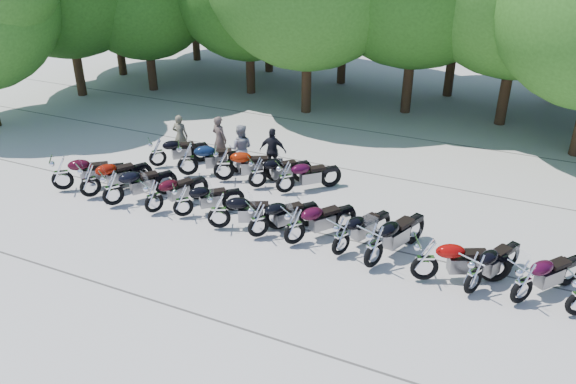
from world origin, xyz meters
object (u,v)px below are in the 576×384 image
at_px(motorcycle_9, 374,245).
at_px(motorcycle_15, 187,158).
at_px(motorcycle_7, 295,225).
at_px(rider_3, 220,139).
at_px(motorcycle_4, 183,200).
at_px(motorcycle_10, 426,258).
at_px(motorcycle_11, 474,272).
at_px(motorcycle_5, 219,210).
at_px(rider_2, 273,151).
at_px(motorcycle_0, 61,173).
at_px(motorcycle_16, 223,163).
at_px(motorcycle_2, 112,187).
at_px(rider_1, 241,149).
at_px(motorcycle_17, 257,172).
at_px(motorcycle_3, 153,196).
at_px(motorcycle_12, 523,281).
at_px(motorcycle_18, 285,177).
at_px(motorcycle_1, 89,180).
at_px(motorcycle_8, 341,236).
at_px(motorcycle_14, 157,152).
at_px(motorcycle_6, 258,219).
at_px(rider_0, 180,136).

distance_m(motorcycle_9, motorcycle_15, 7.85).
distance_m(motorcycle_7, rider_3, 6.33).
bearing_deg(rider_3, motorcycle_4, 119.68).
bearing_deg(motorcycle_10, motorcycle_11, -117.50).
height_order(motorcycle_5, rider_2, rider_2).
height_order(motorcycle_0, motorcycle_10, motorcycle_10).
xyz_separation_m(motorcycle_7, motorcycle_16, (-3.79, 2.68, 0.04)).
height_order(motorcycle_2, motorcycle_10, motorcycle_10).
xyz_separation_m(rider_1, rider_2, (1.03, 0.41, -0.06)).
bearing_deg(motorcycle_17, motorcycle_3, 97.92).
bearing_deg(motorcycle_12, motorcycle_10, 38.34).
bearing_deg(motorcycle_18, motorcycle_17, 46.91).
xyz_separation_m(motorcycle_0, rider_2, (5.53, 4.17, 0.14)).
bearing_deg(motorcycle_18, rider_3, 21.96).
bearing_deg(motorcycle_4, rider_1, -42.33).
xyz_separation_m(motorcycle_4, motorcycle_18, (2.09, 2.67, 0.03)).
relative_size(motorcycle_7, motorcycle_9, 0.92).
relative_size(motorcycle_1, rider_2, 1.44).
height_order(motorcycle_5, motorcycle_9, motorcycle_9).
bearing_deg(rider_2, rider_3, -11.25).
height_order(motorcycle_3, motorcycle_7, motorcycle_7).
xyz_separation_m(motorcycle_3, motorcycle_16, (0.77, 2.80, 0.07)).
height_order(motorcycle_3, motorcycle_8, motorcycle_8).
relative_size(motorcycle_9, motorcycle_11, 1.11).
distance_m(motorcycle_7, motorcycle_9, 2.27).
height_order(motorcycle_5, rider_3, rider_3).
height_order(motorcycle_9, motorcycle_12, motorcycle_9).
height_order(motorcycle_4, motorcycle_14, motorcycle_14).
relative_size(motorcycle_9, motorcycle_15, 1.01).
distance_m(motorcycle_5, motorcycle_12, 8.08).
distance_m(motorcycle_2, motorcycle_12, 11.75).
bearing_deg(motorcycle_14, motorcycle_16, -136.71).
distance_m(motorcycle_6, motorcycle_15, 4.81).
bearing_deg(motorcycle_1, motorcycle_11, -149.60).
distance_m(motorcycle_3, motorcycle_6, 3.49).
bearing_deg(motorcycle_16, motorcycle_3, 137.25).
xyz_separation_m(motorcycle_6, motorcycle_15, (-4.05, 2.60, 0.08)).
bearing_deg(motorcycle_1, motorcycle_3, -148.97).
height_order(motorcycle_10, motorcycle_11, motorcycle_10).
height_order(motorcycle_15, rider_0, rider_0).
bearing_deg(motorcycle_11, motorcycle_7, 22.05).
height_order(motorcycle_5, motorcycle_17, motorcycle_5).
xyz_separation_m(motorcycle_8, motorcycle_18, (-2.86, 2.69, 0.00)).
xyz_separation_m(motorcycle_5, motorcycle_11, (7.02, -0.13, -0.01)).
bearing_deg(motorcycle_2, motorcycle_17, -105.65).
xyz_separation_m(motorcycle_7, motorcycle_10, (3.56, -0.21, 0.03)).
height_order(rider_0, rider_1, rider_1).
relative_size(motorcycle_2, motorcycle_8, 1.06).
height_order(motorcycle_2, motorcycle_4, motorcycle_2).
height_order(motorcycle_4, motorcycle_11, motorcycle_11).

